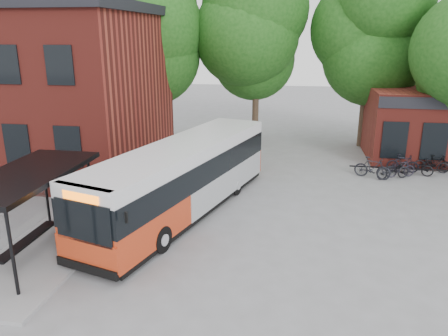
% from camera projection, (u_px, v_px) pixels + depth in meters
% --- Properties ---
extents(ground, '(100.00, 100.00, 0.00)m').
position_uv_depth(ground, '(177.00, 251.00, 14.72)').
color(ground, slate).
extents(bus_shelter, '(3.60, 7.00, 2.90)m').
position_uv_depth(bus_shelter, '(32.00, 214.00, 14.05)').
color(bus_shelter, black).
rests_on(bus_shelter, ground).
extents(bike_rail, '(5.20, 0.10, 0.38)m').
position_uv_depth(bike_rail, '(401.00, 171.00, 22.64)').
color(bike_rail, black).
rests_on(bike_rail, ground).
extents(tree_0, '(7.92, 7.92, 11.00)m').
position_uv_depth(tree_0, '(151.00, 57.00, 29.12)').
color(tree_0, '#194913').
rests_on(tree_0, ground).
extents(tree_1, '(7.92, 7.92, 10.40)m').
position_uv_depth(tree_1, '(256.00, 62.00, 29.06)').
color(tree_1, '#194913').
rests_on(tree_1, ground).
extents(tree_2, '(7.92, 7.92, 11.00)m').
position_uv_depth(tree_2, '(368.00, 59.00, 26.93)').
color(tree_2, '#194913').
rests_on(tree_2, ground).
extents(city_bus, '(5.51, 11.61, 2.89)m').
position_uv_depth(city_bus, '(183.00, 179.00, 17.49)').
color(city_bus, red).
rests_on(city_bus, ground).
extents(bicycle_1, '(1.88, 1.20, 1.09)m').
position_uv_depth(bicycle_1, '(372.00, 168.00, 22.00)').
color(bicycle_1, black).
rests_on(bicycle_1, ground).
extents(bicycle_2, '(1.92, 1.32, 0.96)m').
position_uv_depth(bicycle_2, '(393.00, 170.00, 21.90)').
color(bicycle_2, black).
rests_on(bicycle_2, ground).
extents(bicycle_3, '(1.65, 0.94, 0.96)m').
position_uv_depth(bicycle_3, '(401.00, 168.00, 22.17)').
color(bicycle_3, '#21202B').
rests_on(bicycle_3, ground).
extents(bicycle_4, '(1.80, 1.00, 0.89)m').
position_uv_depth(bicycle_4, '(416.00, 167.00, 22.51)').
color(bicycle_4, black).
rests_on(bicycle_4, ground).
extents(bicycle_5, '(1.65, 0.67, 0.96)m').
position_uv_depth(bicycle_5, '(403.00, 163.00, 23.00)').
color(bicycle_5, black).
rests_on(bicycle_5, ground).
extents(bicycle_6, '(1.82, 1.05, 0.90)m').
position_uv_depth(bicycle_6, '(432.00, 164.00, 23.04)').
color(bicycle_6, black).
rests_on(bicycle_6, ground).
extents(bicycle_7, '(1.51, 0.48, 0.90)m').
position_uv_depth(bicycle_7, '(437.00, 163.00, 23.09)').
color(bicycle_7, black).
rests_on(bicycle_7, ground).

